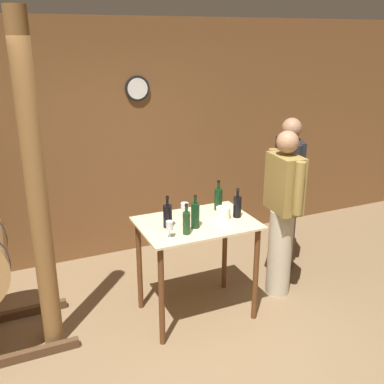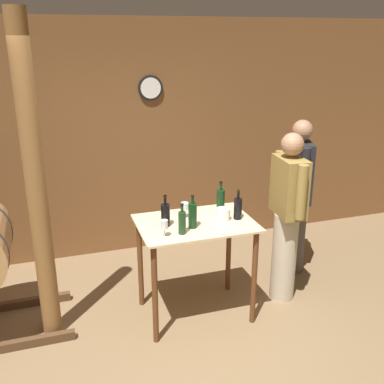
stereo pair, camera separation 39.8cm
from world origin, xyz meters
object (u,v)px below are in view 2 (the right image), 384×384
(wine_glass_near_left, at_px, (164,225))
(person_visitor_with_scarf, at_px, (297,194))
(wine_bottle_far_right, at_px, (238,208))
(wine_bottle_left, at_px, (182,222))
(wine_bottle_center, at_px, (193,215))
(person_host, at_px, (287,215))
(wine_bottle_far_left, at_px, (165,215))
(wooden_post, at_px, (36,189))
(wine_bottle_right, at_px, (221,200))
(wine_glass_near_center, at_px, (185,206))
(ice_bucket, at_px, (223,214))

(wine_glass_near_left, xyz_separation_m, person_visitor_with_scarf, (1.64, 0.67, -0.14))
(wine_bottle_far_right, bearing_deg, wine_bottle_left, -164.87)
(wine_bottle_center, bearing_deg, person_visitor_with_scarf, 22.53)
(wine_bottle_left, height_order, person_visitor_with_scarf, person_visitor_with_scarf)
(wine_glass_near_left, relative_size, person_host, 0.09)
(wine_bottle_far_left, relative_size, wine_bottle_center, 0.94)
(wine_bottle_far_right, bearing_deg, wooden_post, 174.88)
(wine_bottle_far_left, distance_m, wine_glass_near_left, 0.22)
(wine_bottle_right, bearing_deg, wine_bottle_center, -141.64)
(wine_glass_near_left, bearing_deg, wine_bottle_left, 5.65)
(person_host, bearing_deg, wine_bottle_center, -173.91)
(wine_bottle_far_left, bearing_deg, wine_glass_near_center, 30.53)
(wine_bottle_right, bearing_deg, wine_bottle_far_right, -72.54)
(wine_bottle_far_right, height_order, ice_bucket, wine_bottle_far_right)
(wine_bottle_left, height_order, person_host, person_host)
(wine_bottle_far_left, bearing_deg, wine_bottle_right, 17.91)
(wooden_post, height_order, person_host, wooden_post)
(wine_bottle_right, relative_size, ice_bucket, 2.23)
(person_host, bearing_deg, wine_bottle_far_left, 179.91)
(wine_bottle_left, relative_size, wine_glass_near_center, 1.85)
(wine_bottle_far_right, xyz_separation_m, person_visitor_with_scarf, (0.91, 0.50, -0.14))
(wooden_post, height_order, wine_bottle_left, wooden_post)
(wine_glass_near_left, bearing_deg, wine_bottle_center, 21.12)
(wine_bottle_far_left, height_order, wine_glass_near_center, wine_bottle_far_left)
(wine_bottle_left, bearing_deg, wine_glass_near_left, -174.35)
(ice_bucket, bearing_deg, person_visitor_with_scarf, 24.89)
(wine_bottle_center, bearing_deg, wine_bottle_left, -142.93)
(wine_bottle_center, bearing_deg, person_host, 6.09)
(wine_glass_near_left, relative_size, ice_bucket, 1.15)
(wine_bottle_left, bearing_deg, person_visitor_with_scarf, 23.88)
(wine_glass_near_left, height_order, person_visitor_with_scarf, person_visitor_with_scarf)
(wine_glass_near_left, bearing_deg, person_visitor_with_scarf, 22.30)
(wine_bottle_left, bearing_deg, ice_bucket, 21.38)
(wine_bottle_left, relative_size, wine_bottle_center, 0.90)
(wine_bottle_right, height_order, person_visitor_with_scarf, person_visitor_with_scarf)
(wooden_post, distance_m, wine_bottle_far_left, 1.08)
(wine_glass_near_left, bearing_deg, wine_bottle_far_right, 13.14)
(wine_glass_near_center, bearing_deg, person_visitor_with_scarf, 13.75)
(wine_bottle_center, bearing_deg, wine_bottle_far_left, 153.31)
(wine_bottle_far_left, distance_m, person_visitor_with_scarf, 1.64)
(wine_bottle_center, distance_m, wine_glass_near_center, 0.23)
(wine_bottle_right, distance_m, ice_bucket, 0.23)
(wine_glass_near_center, bearing_deg, wine_bottle_center, -90.17)
(wine_bottle_center, distance_m, ice_bucket, 0.33)
(wine_bottle_far_left, height_order, ice_bucket, wine_bottle_far_left)
(person_host, relative_size, person_visitor_with_scarf, 0.99)
(wine_glass_near_left, height_order, person_host, person_host)
(wine_bottle_right, relative_size, wine_glass_near_left, 1.94)
(wooden_post, relative_size, person_host, 1.61)
(wooden_post, height_order, wine_glass_near_center, wooden_post)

